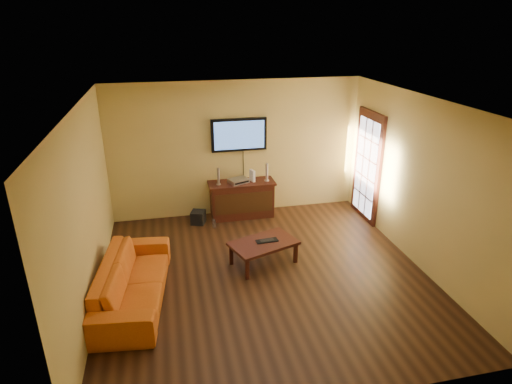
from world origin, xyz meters
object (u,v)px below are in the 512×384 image
object	(u,v)px
media_console	(242,199)
keyboard	(267,241)
speaker_left	(218,177)
speaker_right	(267,173)
av_receiver	(238,181)
subwoofer	(198,217)
bottle	(214,224)
television	(239,135)
sofa	(132,274)
game_console	(252,176)
coffee_table	(263,245)

from	to	relation	value
media_console	keyboard	size ratio (longest dim) A/B	3.58
media_console	speaker_left	xyz separation A→B (m)	(-0.46, -0.03, 0.52)
speaker_left	speaker_right	xyz separation A→B (m)	(0.97, 0.01, 0.01)
speaker_right	av_receiver	xyz separation A→B (m)	(-0.57, 0.02, -0.13)
speaker_left	subwoofer	world-z (taller)	speaker_left
speaker_right	bottle	xyz separation A→B (m)	(-1.14, -0.41, -0.81)
bottle	speaker_left	bearing A→B (deg)	67.50
av_receiver	subwoofer	size ratio (longest dim) A/B	1.42
television	speaker_left	size ratio (longest dim) A/B	3.23
sofa	av_receiver	xyz separation A→B (m)	(1.96, 2.43, 0.36)
speaker_right	av_receiver	size ratio (longest dim) A/B	0.99
speaker_left	subwoofer	bearing A→B (deg)	-164.32
sofa	keyboard	world-z (taller)	sofa
av_receiver	game_console	distance (m)	0.30
sofa	bottle	size ratio (longest dim) A/B	10.87
media_console	sofa	distance (m)	3.17
sofa	speaker_right	size ratio (longest dim) A/B	5.87
sofa	av_receiver	size ratio (longest dim) A/B	5.84
av_receiver	media_console	bearing A→B (deg)	-14.39
keyboard	bottle	bearing A→B (deg)	116.21
game_console	bottle	distance (m)	1.23
coffee_table	game_console	distance (m)	1.98
av_receiver	sofa	bearing A→B (deg)	-150.00
bottle	subwoofer	bearing A→B (deg)	134.13
sofa	bottle	distance (m)	2.46
av_receiver	keyboard	size ratio (longest dim) A/B	0.99
keyboard	speaker_right	bearing A→B (deg)	76.49
media_console	television	world-z (taller)	television
game_console	subwoofer	distance (m)	1.35
coffee_table	game_console	world-z (taller)	game_console
bottle	keyboard	xyz separation A→B (m)	(0.70, -1.42, 0.31)
game_console	media_console	bearing A→B (deg)	167.65
speaker_left	sofa	bearing A→B (deg)	-123.05
subwoofer	av_receiver	bearing A→B (deg)	29.59
sofa	keyboard	size ratio (longest dim) A/B	5.80
television	bottle	distance (m)	1.80
television	sofa	size ratio (longest dim) A/B	0.51
television	game_console	bearing A→B (deg)	-41.09
av_receiver	television	bearing A→B (deg)	52.24
speaker_left	av_receiver	size ratio (longest dim) A/B	0.93
sofa	game_console	bearing A→B (deg)	-35.67
speaker_right	bottle	bearing A→B (deg)	-160.07
speaker_right	bottle	world-z (taller)	speaker_right
sofa	av_receiver	bearing A→B (deg)	-32.10
coffee_table	bottle	bearing A→B (deg)	113.87
media_console	sofa	xyz separation A→B (m)	(-2.03, -2.44, 0.05)
speaker_right	keyboard	world-z (taller)	speaker_right
media_console	speaker_right	world-z (taller)	speaker_right
television	speaker_left	distance (m)	0.92
keyboard	television	bearing A→B (deg)	91.87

